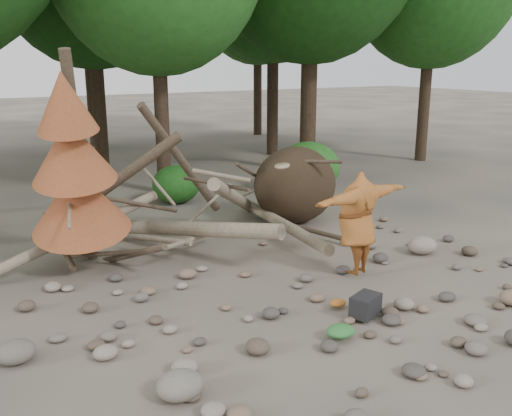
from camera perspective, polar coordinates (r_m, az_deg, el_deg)
ground at (r=10.17m, az=5.69°, el=-9.31°), size 120.00×120.00×0.00m
deadfall_pile at (r=14.29m, az=2.16°, el=1.85°), size 8.55×5.24×3.30m
dead_conifer at (r=11.25m, az=-17.70°, el=3.67°), size 2.06×2.16×4.35m
bush_mid at (r=16.89m, az=-7.99°, el=2.37°), size 1.40×1.40×1.12m
bush_right at (r=18.21m, az=5.26°, el=4.11°), size 2.00×2.00×1.60m
frisbee_thrower at (r=11.07m, az=10.13°, el=-1.48°), size 3.31×1.02×2.37m
backpack at (r=9.63m, az=10.88°, el=-9.83°), size 0.60×0.50×0.34m
cloth_green at (r=8.94m, az=8.45°, el=-12.35°), size 0.46×0.38×0.17m
cloth_orange at (r=9.95m, az=8.19°, el=-9.63°), size 0.29×0.24×0.11m
boulder_front_left at (r=7.51m, az=-7.62°, el=-17.15°), size 0.60×0.54×0.36m
boulder_front_right at (r=10.91m, az=24.16°, el=-8.16°), size 0.43×0.39×0.26m
boulder_mid_right at (r=12.96m, az=16.31°, el=-3.60°), size 0.63×0.57×0.38m
boulder_mid_left at (r=8.87m, az=-22.91°, el=-13.11°), size 0.55×0.49×0.33m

